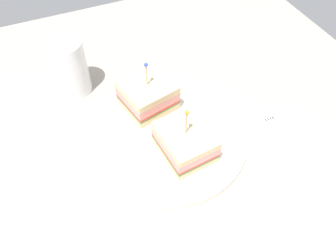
% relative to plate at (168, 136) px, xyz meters
% --- Properties ---
extents(ground_plane, '(0.96, 0.96, 0.02)m').
position_rel_plate_xyz_m(ground_plane, '(0.00, 0.00, -0.02)').
color(ground_plane, '#9E9384').
extents(plate, '(0.28, 0.28, 0.01)m').
position_rel_plate_xyz_m(plate, '(0.00, 0.00, 0.00)').
color(plate, silver).
rests_on(plate, ground_plane).
extents(sandwich_half_front, '(0.10, 0.10, 0.10)m').
position_rel_plate_xyz_m(sandwich_half_front, '(-0.01, 0.08, 0.03)').
color(sandwich_half_front, beige).
rests_on(sandwich_half_front, plate).
extents(sandwich_half_back, '(0.09, 0.10, 0.10)m').
position_rel_plate_xyz_m(sandwich_half_back, '(0.01, -0.05, 0.03)').
color(sandwich_half_back, beige).
rests_on(sandwich_half_back, plate).
extents(drink_glass, '(0.07, 0.07, 0.11)m').
position_rel_plate_xyz_m(drink_glass, '(-0.12, 0.19, 0.05)').
color(drink_glass, beige).
rests_on(drink_glass, ground_plane).
extents(fork, '(0.02, 0.13, 0.00)m').
position_rel_plate_xyz_m(fork, '(0.19, -0.07, -0.01)').
color(fork, silver).
rests_on(fork, ground_plane).
extents(knife, '(0.04, 0.13, 0.00)m').
position_rel_plate_xyz_m(knife, '(0.24, -0.08, -0.01)').
color(knife, silver).
rests_on(knife, ground_plane).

